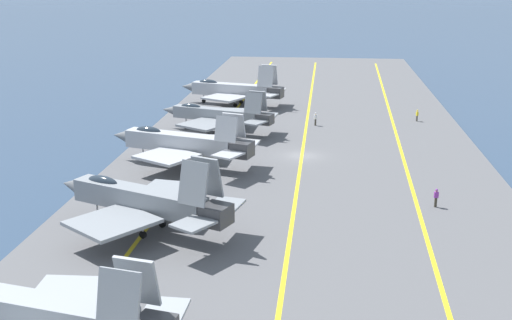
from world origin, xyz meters
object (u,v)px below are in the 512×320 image
(crew_purple_vest, at_px, (436,197))
(parked_jet_fifth, at_px, (233,90))
(parked_jet_nearest, at_px, (39,314))
(parked_jet_third, at_px, (182,143))
(parked_jet_second, at_px, (143,200))
(crew_white_vest, at_px, (316,118))
(parked_jet_fourth, at_px, (218,115))
(crew_yellow_vest, at_px, (417,115))

(crew_purple_vest, bearing_deg, parked_jet_fifth, 29.82)
(parked_jet_nearest, distance_m, parked_jet_third, 35.69)
(parked_jet_second, relative_size, crew_white_vest, 9.21)
(parked_jet_nearest, distance_m, parked_jet_fourth, 50.98)
(parked_jet_fourth, relative_size, parked_jet_fifth, 0.94)
(parked_jet_fourth, bearing_deg, crew_purple_vest, -136.33)
(parked_jet_nearest, relative_size, parked_jet_fifth, 0.96)
(crew_purple_vest, bearing_deg, parked_jet_third, 68.95)
(parked_jet_second, relative_size, crew_purple_vest, 9.63)
(crew_white_vest, bearing_deg, crew_purple_vest, -159.47)
(crew_purple_vest, distance_m, crew_white_vest, 32.41)
(parked_jet_third, relative_size, crew_purple_vest, 9.74)
(crew_purple_vest, height_order, crew_white_vest, crew_white_vest)
(parked_jet_third, height_order, crew_white_vest, parked_jet_third)
(crew_purple_vest, xyz_separation_m, crew_white_vest, (30.35, 11.37, 0.04))
(parked_jet_second, bearing_deg, parked_jet_nearest, 177.70)
(parked_jet_fourth, height_order, crew_purple_vest, parked_jet_fourth)
(parked_jet_nearest, bearing_deg, crew_yellow_vest, -24.83)
(parked_jet_fifth, xyz_separation_m, crew_white_vest, (-12.56, -13.23, -1.44))
(parked_jet_third, height_order, parked_jet_fourth, parked_jet_third)
(parked_jet_fourth, bearing_deg, crew_white_vest, -66.87)
(crew_yellow_vest, bearing_deg, parked_jet_nearest, 155.17)
(crew_purple_vest, bearing_deg, crew_yellow_vest, -4.58)
(parked_jet_fifth, relative_size, crew_yellow_vest, 10.33)
(parked_jet_third, xyz_separation_m, crew_yellow_vest, (24.78, -28.08, -1.74))
(parked_jet_second, relative_size, parked_jet_third, 0.99)
(parked_jet_nearest, bearing_deg, parked_jet_second, -2.30)
(parked_jet_second, bearing_deg, crew_white_vest, -18.82)
(parked_jet_third, xyz_separation_m, parked_jet_fourth, (15.27, -1.44, -0.29))
(parked_jet_fifth, relative_size, crew_purple_vest, 9.83)
(parked_jet_third, relative_size, parked_jet_fourth, 1.06)
(parked_jet_second, distance_m, parked_jet_fourth, 33.18)
(crew_yellow_vest, bearing_deg, parked_jet_fifth, 72.96)
(parked_jet_fourth, distance_m, parked_jet_fifth, 17.92)
(parked_jet_second, height_order, parked_jet_third, parked_jet_second)
(parked_jet_nearest, distance_m, parked_jet_fifth, 68.86)
(crew_yellow_vest, xyz_separation_m, crew_white_vest, (-4.17, 14.14, 0.09))
(parked_jet_second, relative_size, crew_yellow_vest, 10.12)
(parked_jet_second, xyz_separation_m, parked_jet_fourth, (33.18, -0.63, -0.33))
(parked_jet_fifth, bearing_deg, parked_jet_nearest, 179.49)
(crew_yellow_vest, distance_m, crew_purple_vest, 34.63)
(crew_yellow_vest, bearing_deg, crew_white_vest, 106.43)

